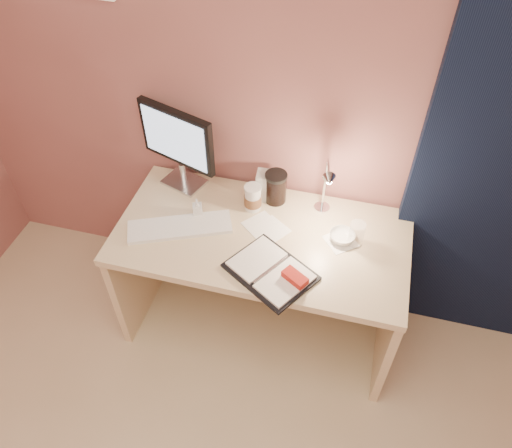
% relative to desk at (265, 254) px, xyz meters
% --- Properties ---
extents(room, '(3.50, 3.50, 3.50)m').
position_rel_desk_xyz_m(room, '(0.95, 0.24, 0.63)').
color(room, '#C6B28E').
rests_on(room, ground).
extents(desk, '(1.40, 0.70, 0.73)m').
position_rel_desk_xyz_m(desk, '(0.00, 0.00, 0.00)').
color(desk, beige).
rests_on(desk, ground).
extents(monitor, '(0.41, 0.21, 0.45)m').
position_rel_desk_xyz_m(monitor, '(-0.49, 0.18, 0.50)').
color(monitor, silver).
rests_on(monitor, desk).
extents(keyboard, '(0.51, 0.33, 0.02)m').
position_rel_desk_xyz_m(keyboard, '(-0.39, -0.13, 0.24)').
color(keyboard, white).
rests_on(keyboard, desk).
extents(planner, '(0.45, 0.42, 0.06)m').
position_rel_desk_xyz_m(planner, '(0.11, -0.29, 0.24)').
color(planner, black).
rests_on(planner, desk).
extents(paper_a, '(0.18, 0.18, 0.00)m').
position_rel_desk_xyz_m(paper_a, '(0.37, -0.02, 0.23)').
color(paper_a, white).
rests_on(paper_a, desk).
extents(paper_b, '(0.20, 0.20, 0.00)m').
position_rel_desk_xyz_m(paper_b, '(0.04, -0.03, 0.23)').
color(paper_b, white).
rests_on(paper_b, desk).
extents(paper_c, '(0.21, 0.21, 0.00)m').
position_rel_desk_xyz_m(paper_c, '(-0.01, -0.02, 0.23)').
color(paper_c, white).
rests_on(paper_c, desk).
extents(coffee_cup, '(0.09, 0.09, 0.14)m').
position_rel_desk_xyz_m(coffee_cup, '(-0.09, 0.09, 0.29)').
color(coffee_cup, silver).
rests_on(coffee_cup, desk).
extents(clear_cup, '(0.07, 0.07, 0.13)m').
position_rel_desk_xyz_m(clear_cup, '(0.44, -0.02, 0.29)').
color(clear_cup, white).
rests_on(clear_cup, desk).
extents(bowl, '(0.13, 0.13, 0.04)m').
position_rel_desk_xyz_m(bowl, '(0.37, -0.01, 0.24)').
color(bowl, silver).
rests_on(bowl, desk).
extents(lotion_bottle, '(0.06, 0.06, 0.10)m').
position_rel_desk_xyz_m(lotion_bottle, '(-0.34, -0.02, 0.28)').
color(lotion_bottle, silver).
rests_on(lotion_bottle, desk).
extents(dark_jar, '(0.11, 0.11, 0.15)m').
position_rel_desk_xyz_m(dark_jar, '(0.01, 0.18, 0.30)').
color(dark_jar, black).
rests_on(dark_jar, desk).
extents(product_box, '(0.11, 0.10, 0.16)m').
position_rel_desk_xyz_m(product_box, '(-0.04, 0.19, 0.31)').
color(product_box, '#BBBAB6').
rests_on(product_box, desk).
extents(desk_lamp, '(0.10, 0.21, 0.33)m').
position_rel_desk_xyz_m(desk_lamp, '(0.23, 0.09, 0.44)').
color(desk_lamp, silver).
rests_on(desk_lamp, desk).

